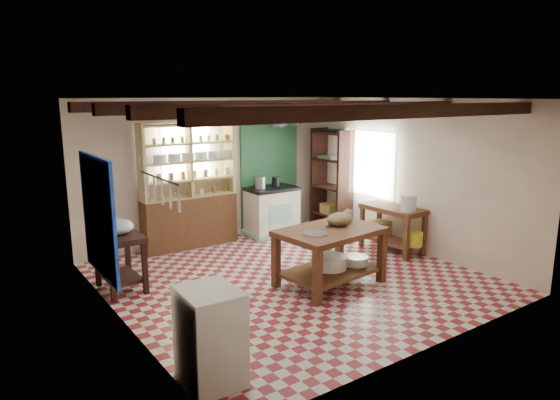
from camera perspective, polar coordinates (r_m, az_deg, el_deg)
floor at (r=7.45m, az=1.41°, el=-9.00°), size 5.00×5.00×0.02m
ceiling at (r=6.96m, az=1.52°, el=11.50°), size 5.00×5.00×0.02m
wall_back at (r=9.19m, az=-7.82°, el=3.39°), size 5.00×0.04×2.60m
wall_front at (r=5.34m, az=17.59°, el=-3.34°), size 5.00×0.04×2.60m
wall_left at (r=5.99m, az=-18.19°, el=-1.74°), size 0.04×5.00×2.60m
wall_right at (r=8.78m, az=14.74°, el=2.70°), size 0.04×5.00×2.60m
ceiling_beams at (r=6.96m, az=1.52°, el=10.51°), size 5.00×3.80×0.15m
blue_wall_patch at (r=6.89m, az=-20.04°, el=-1.83°), size 0.04×1.40×1.60m
green_wall_patch at (r=9.80m, az=-1.21°, el=3.73°), size 1.30×0.04×2.30m
window_back at (r=8.91m, az=-10.71°, el=5.61°), size 0.90×0.02×0.80m
window_right at (r=9.43m, az=10.07°, el=4.14°), size 0.02×1.30×1.20m
utensil_rail at (r=4.80m, az=-13.67°, el=1.07°), size 0.06×0.90×0.28m
pot_rack at (r=9.36m, az=0.21°, el=9.07°), size 0.86×0.12×0.36m
shelving_unit at (r=8.82m, az=-10.39°, el=1.62°), size 1.70×0.34×2.20m
tall_rack at (r=9.93m, az=5.91°, el=2.32°), size 0.40×0.86×2.00m
work_table at (r=7.13m, az=5.70°, el=-6.47°), size 1.52×1.09×0.82m
stove at (r=9.59m, az=-0.98°, el=-1.24°), size 0.96×0.65×0.93m
prep_table at (r=7.24m, az=-17.79°, el=-6.78°), size 0.55×0.80×0.80m
white_cabinet at (r=4.85m, az=-8.00°, el=-15.15°), size 0.54×0.63×0.92m
right_counter at (r=8.79m, az=12.68°, el=-3.25°), size 0.59×1.12×0.79m
cat at (r=7.20m, az=6.88°, el=-2.16°), size 0.48×0.41×0.19m
steel_tray at (r=6.74m, az=4.00°, el=-3.83°), size 0.37×0.37×0.02m
basin_large at (r=7.23m, az=5.67°, el=-7.07°), size 0.55×0.55×0.18m
basin_small at (r=7.43m, az=8.67°, el=-6.85°), size 0.39×0.39×0.12m
kettle_left at (r=9.35m, az=-2.28°, el=1.99°), size 0.19×0.19×0.22m
kettle_right at (r=9.54m, az=-0.49°, el=2.10°), size 0.15×0.15×0.19m
enamel_bowl at (r=7.10m, az=-18.05°, el=-2.93°), size 0.42×0.42×0.21m
white_bucket at (r=8.41m, az=14.43°, el=-0.32°), size 0.28×0.28×0.27m
wicker_basket at (r=8.99m, az=11.21°, el=-3.21°), size 0.38×0.31×0.26m
yellow_tub at (r=8.53m, az=14.96°, el=-4.32°), size 0.32×0.32×0.23m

